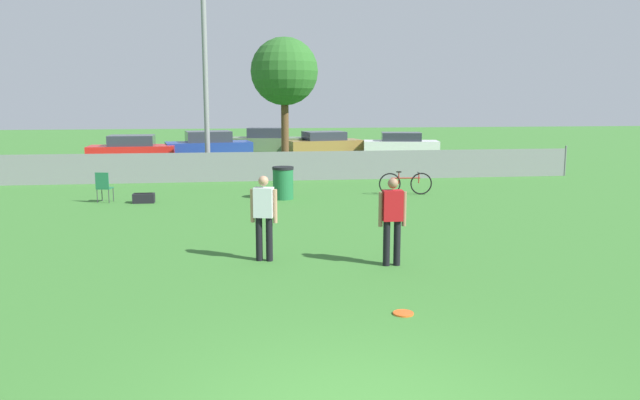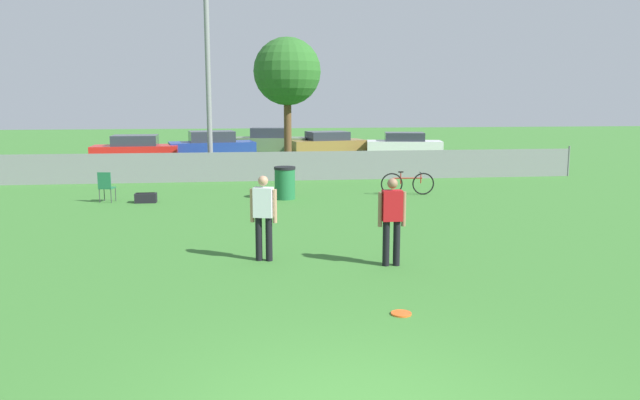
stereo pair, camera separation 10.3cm
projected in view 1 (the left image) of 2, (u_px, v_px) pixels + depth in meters
name	position (u px, v px, depth m)	size (l,w,h in m)	color
fence_backline	(266.00, 166.00, 23.47)	(24.10, 0.07, 1.21)	gray
light_pole	(204.00, 27.00, 23.52)	(0.90, 0.36, 9.95)	gray
tree_near_pole	(284.00, 72.00, 26.08)	(2.83, 2.83, 5.62)	brown
player_thrower_red	(392.00, 216.00, 11.50)	(0.52, 0.23, 1.65)	black
player_receiver_white	(264.00, 213.00, 11.84)	(0.51, 0.31, 1.65)	black
frisbee_disc	(403.00, 313.00, 9.02)	(0.30, 0.30, 0.03)	#E5591E
folding_chair_sideline	(104.00, 185.00, 18.58)	(0.47, 0.47, 0.92)	#333338
bicycle_sideline	(406.00, 183.00, 20.15)	(1.74, 0.44, 0.76)	black
trash_bin	(283.00, 183.00, 19.26)	(0.66, 0.66, 1.00)	#1E6638
gear_bag_sideline	(144.00, 198.00, 18.61)	(0.62, 0.34, 0.31)	black
parked_car_red	(132.00, 150.00, 29.93)	(4.09, 1.92, 1.34)	black
parked_car_blue	(209.00, 146.00, 31.48)	(4.47, 2.53, 1.46)	black
parked_car_olive	(267.00, 141.00, 35.05)	(4.25, 2.33, 1.46)	black
parked_car_tan	(324.00, 143.00, 34.40)	(4.40, 2.60, 1.28)	black
parked_car_white	(401.00, 144.00, 33.74)	(4.24, 2.40, 1.27)	black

